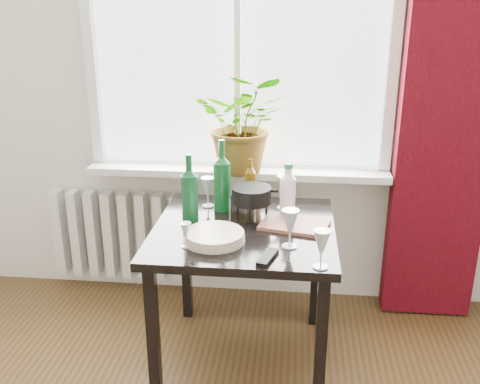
# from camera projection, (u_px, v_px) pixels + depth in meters

# --- Properties ---
(window) EXTENTS (1.72, 0.08, 1.62)m
(window) POSITION_uv_depth(u_px,v_px,m) (238.00, 30.00, 2.87)
(window) COLOR white
(window) RESTS_ON ground
(windowsill) EXTENTS (1.72, 0.20, 0.04)m
(windowsill) POSITION_uv_depth(u_px,v_px,m) (237.00, 171.00, 3.07)
(windowsill) COLOR silver
(windowsill) RESTS_ON ground
(curtain) EXTENTS (0.50, 0.12, 2.56)m
(curtain) POSITION_uv_depth(u_px,v_px,m) (451.00, 93.00, 2.77)
(curtain) COLOR #38050C
(curtain) RESTS_ON ground
(radiator) EXTENTS (0.80, 0.10, 0.55)m
(radiator) POSITION_uv_depth(u_px,v_px,m) (118.00, 234.00, 3.32)
(radiator) COLOR silver
(radiator) RESTS_ON ground
(table) EXTENTS (0.85, 0.85, 0.74)m
(table) POSITION_uv_depth(u_px,v_px,m) (244.00, 244.00, 2.56)
(table) COLOR black
(table) RESTS_ON ground
(potted_plant) EXTENTS (0.51, 0.44, 0.55)m
(potted_plant) POSITION_uv_depth(u_px,v_px,m) (244.00, 123.00, 2.91)
(potted_plant) COLOR #206E1D
(potted_plant) RESTS_ON windowsill
(wine_bottle_left) EXTENTS (0.10, 0.10, 0.34)m
(wine_bottle_left) POSITION_uv_depth(u_px,v_px,m) (189.00, 188.00, 2.54)
(wine_bottle_left) COLOR #0D4521
(wine_bottle_left) RESTS_ON table
(wine_bottle_right) EXTENTS (0.09, 0.09, 0.37)m
(wine_bottle_right) POSITION_uv_depth(u_px,v_px,m) (222.00, 175.00, 2.67)
(wine_bottle_right) COLOR #0E491D
(wine_bottle_right) RESTS_ON table
(bottle_amber) EXTENTS (0.06, 0.06, 0.24)m
(bottle_amber) POSITION_uv_depth(u_px,v_px,m) (250.00, 180.00, 2.80)
(bottle_amber) COLOR brown
(bottle_amber) RESTS_ON table
(cleaning_bottle) EXTENTS (0.10, 0.10, 0.27)m
(cleaning_bottle) POSITION_uv_depth(u_px,v_px,m) (288.00, 189.00, 2.63)
(cleaning_bottle) COLOR white
(cleaning_bottle) RESTS_ON table
(wineglass_front_right) EXTENTS (0.10, 0.10, 0.18)m
(wineglass_front_right) POSITION_uv_depth(u_px,v_px,m) (290.00, 228.00, 2.29)
(wineglass_front_right) COLOR silver
(wineglass_front_right) RESTS_ON table
(wineglass_far_right) EXTENTS (0.09, 0.09, 0.17)m
(wineglass_far_right) POSITION_uv_depth(u_px,v_px,m) (321.00, 249.00, 2.11)
(wineglass_far_right) COLOR #B5BFC3
(wineglass_far_right) RESTS_ON table
(wineglass_back_center) EXTENTS (0.09, 0.09, 0.18)m
(wineglass_back_center) POSITION_uv_depth(u_px,v_px,m) (284.00, 192.00, 2.72)
(wineglass_back_center) COLOR #B4BAC2
(wineglass_back_center) RESTS_ON table
(wineglass_back_left) EXTENTS (0.08, 0.08, 0.16)m
(wineglass_back_left) POSITION_uv_depth(u_px,v_px,m) (208.00, 192.00, 2.75)
(wineglass_back_left) COLOR #B2B6C0
(wineglass_back_left) RESTS_ON table
(wineglass_front_left) EXTENTS (0.06, 0.06, 0.11)m
(wineglass_front_left) POSITION_uv_depth(u_px,v_px,m) (186.00, 235.00, 2.30)
(wineglass_front_left) COLOR silver
(wineglass_front_left) RESTS_ON table
(plate_stack) EXTENTS (0.28, 0.28, 0.04)m
(plate_stack) POSITION_uv_depth(u_px,v_px,m) (214.00, 237.00, 2.37)
(plate_stack) COLOR beige
(plate_stack) RESTS_ON table
(fondue_pot) EXTENTS (0.26, 0.24, 0.15)m
(fondue_pot) POSITION_uv_depth(u_px,v_px,m) (251.00, 202.00, 2.63)
(fondue_pot) COLOR black
(fondue_pot) RESTS_ON table
(tv_remote) EXTENTS (0.09, 0.16, 0.02)m
(tv_remote) POSITION_uv_depth(u_px,v_px,m) (268.00, 257.00, 2.21)
(tv_remote) COLOR black
(tv_remote) RESTS_ON table
(cutting_board) EXTENTS (0.35, 0.27, 0.02)m
(cutting_board) POSITION_uv_depth(u_px,v_px,m) (294.00, 225.00, 2.52)
(cutting_board) COLOR #995B45
(cutting_board) RESTS_ON table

